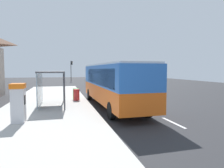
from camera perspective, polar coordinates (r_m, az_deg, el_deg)
name	(u,v)px	position (r m, az deg, el deg)	size (l,w,h in m)	color
ground_plane	(99,89)	(29.90, -3.71, -1.29)	(56.00, 92.00, 0.04)	#2D2D30
sidewalk_platform	(50,102)	(17.50, -17.29, -4.97)	(6.20, 30.00, 0.18)	beige
lane_stripe_seg_0	(173,123)	(11.22, 17.03, -10.48)	(0.16, 2.20, 0.01)	silver
lane_stripe_seg_1	(138,106)	(15.61, 7.41, -6.23)	(0.16, 2.20, 0.01)	silver
lane_stripe_seg_2	(120,97)	(20.28, 2.18, -3.80)	(0.16, 2.20, 0.01)	silver
lane_stripe_seg_3	(108,92)	(25.08, -1.05, -2.27)	(0.16, 2.20, 0.01)	silver
lane_stripe_seg_4	(101,88)	(29.94, -3.24, -1.23)	(0.16, 2.20, 0.01)	silver
lane_stripe_seg_5	(95,86)	(34.84, -4.81, -0.48)	(0.16, 2.20, 0.01)	silver
lane_stripe_seg_6	(91,84)	(39.77, -5.99, 0.08)	(0.16, 2.20, 0.01)	silver
lane_stripe_seg_7	(88,82)	(44.71, -6.91, 0.52)	(0.16, 2.20, 0.01)	silver
bus	(113,82)	(14.99, 0.16, 0.46)	(2.75, 11.06, 3.21)	orange
white_van	(103,77)	(37.35, -2.44, 1.89)	(2.20, 5.27, 2.30)	black
sedan_near	(89,77)	(56.83, -6.42, 2.08)	(2.00, 4.47, 1.52)	navy
sedan_far	(94,78)	(49.04, -5.16, 1.77)	(2.06, 4.50, 1.52)	#195933
ticket_machine	(18,103)	(10.98, -25.09, -4.82)	(0.66, 0.76, 1.94)	silver
recycling_bin_red	(76,95)	(17.45, -10.09, -3.00)	(0.52, 0.52, 0.95)	red
recycling_bin_green	(76,94)	(18.14, -10.25, -2.73)	(0.52, 0.52, 0.95)	green
traffic_light_near_side	(108,69)	(48.19, -1.13, 4.40)	(0.49, 0.28, 4.51)	#2D2D2D
traffic_light_far_side	(71,68)	(47.79, -11.48, 4.56)	(0.49, 0.28, 4.83)	#2D2D2D
bus_shelter	(47,79)	(15.30, -17.89, 1.29)	(1.80, 4.00, 2.50)	#4C4C51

